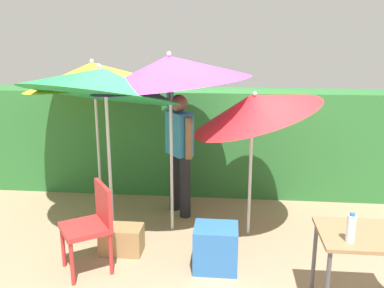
% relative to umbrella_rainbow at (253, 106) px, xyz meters
% --- Properties ---
extents(ground_plane, '(24.00, 24.00, 0.00)m').
position_rel_umbrella_rainbow_xyz_m(ground_plane, '(-0.69, -0.28, -1.56)').
color(ground_plane, '#9E8466').
extents(hedge_row, '(8.00, 0.70, 1.55)m').
position_rel_umbrella_rainbow_xyz_m(hedge_row, '(-0.69, 1.46, -0.78)').
color(hedge_row, '#2D7033').
rests_on(hedge_row, ground_plane).
extents(umbrella_rainbow, '(1.50, 1.48, 1.93)m').
position_rel_umbrella_rainbow_xyz_m(umbrella_rainbow, '(0.00, 0.00, 0.00)').
color(umbrella_rainbow, silver).
rests_on(umbrella_rainbow, ground_plane).
extents(umbrella_orange, '(1.81, 1.78, 2.25)m').
position_rel_umbrella_rainbow_xyz_m(umbrella_orange, '(-1.64, -0.19, 0.27)').
color(umbrella_orange, silver).
rests_on(umbrella_orange, ground_plane).
extents(umbrella_yellow, '(1.84, 1.82, 2.22)m').
position_rel_umbrella_rainbow_xyz_m(umbrella_yellow, '(-0.94, 0.04, 0.39)').
color(umbrella_yellow, silver).
rests_on(umbrella_yellow, ground_plane).
extents(umbrella_navy, '(1.80, 1.79, 2.09)m').
position_rel_umbrella_rainbow_xyz_m(umbrella_navy, '(-2.03, 0.65, 0.27)').
color(umbrella_navy, silver).
rests_on(umbrella_navy, ground_plane).
extents(person_vendor, '(0.41, 0.49, 1.88)m').
position_rel_umbrella_rainbow_xyz_m(person_vendor, '(-0.90, 0.55, -0.62)').
color(person_vendor, black).
rests_on(person_vendor, ground_plane).
extents(chair_plastic, '(0.61, 0.61, 0.89)m').
position_rel_umbrella_rainbow_xyz_m(chair_plastic, '(-1.60, -0.90, -1.04)').
color(chair_plastic, '#B72D2D').
rests_on(chair_plastic, ground_plane).
extents(cooler_box, '(0.44, 0.37, 0.46)m').
position_rel_umbrella_rainbow_xyz_m(cooler_box, '(-0.37, -0.78, -1.33)').
color(cooler_box, '#2D6BB7').
rests_on(cooler_box, ground_plane).
extents(crate_cardboard, '(0.45, 0.28, 0.30)m').
position_rel_umbrella_rainbow_xyz_m(crate_cardboard, '(-1.40, -0.56, -1.40)').
color(crate_cardboard, '#9E7A4C').
rests_on(crate_cardboard, ground_plane).
extents(folding_table, '(0.80, 0.60, 0.75)m').
position_rel_umbrella_rainbow_xyz_m(folding_table, '(0.90, -1.37, -0.90)').
color(folding_table, '#4C4C51').
rests_on(folding_table, ground_plane).
extents(bottle_water, '(0.07, 0.07, 0.24)m').
position_rel_umbrella_rainbow_xyz_m(bottle_water, '(0.71, -1.52, -0.70)').
color(bottle_water, silver).
rests_on(bottle_water, folding_table).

